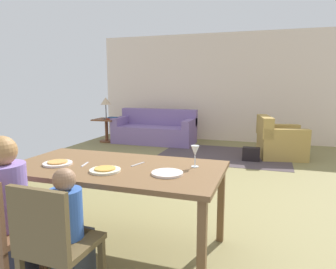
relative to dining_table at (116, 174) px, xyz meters
name	(u,v)px	position (x,y,z in m)	size (l,w,h in m)	color
ground_plane	(192,178)	(0.14, 2.25, -0.70)	(6.64, 6.73, 0.02)	olive
back_wall	(225,88)	(0.14, 5.67, 0.66)	(6.64, 0.10, 2.70)	beige
dining_table	(116,174)	(0.00, 0.00, 0.00)	(1.83, 0.96, 0.76)	brown
plate_near_man	(58,164)	(-0.50, -0.12, 0.08)	(0.25, 0.25, 0.02)	white
pizza_near_man	(58,162)	(-0.50, -0.12, 0.09)	(0.17, 0.17, 0.01)	#D49347
plate_near_child	(105,170)	(0.00, -0.18, 0.08)	(0.25, 0.25, 0.02)	white
pizza_near_child	(105,169)	(0.00, -0.18, 0.09)	(0.17, 0.17, 0.01)	gold
plate_near_woman	(167,173)	(0.50, -0.10, 0.08)	(0.25, 0.25, 0.02)	white
wine_glass	(195,152)	(0.66, 0.18, 0.20)	(0.07, 0.07, 0.19)	silver
fork	(85,164)	(-0.27, -0.05, 0.07)	(0.02, 0.15, 0.01)	silver
knife	(138,164)	(0.16, 0.10, 0.07)	(0.01, 0.17, 0.01)	silver
person_man	(11,216)	(-0.50, -0.67, -0.18)	(0.30, 0.41, 1.11)	#303243
dining_chair_child	(53,241)	(0.00, -0.84, -0.20)	(0.43, 0.43, 0.87)	brown
person_child	(71,237)	(0.00, -0.67, -0.26)	(0.22, 0.29, 0.92)	#3A4046
area_rug	(224,155)	(0.38, 3.95, -0.69)	(2.60, 1.80, 0.01)	#4A3E41
couch	(155,131)	(-1.45, 4.80, -0.39)	(1.98, 0.86, 0.82)	#7F65A0
armchair	(279,141)	(1.44, 4.14, -0.37)	(1.01, 1.00, 0.82)	#B49047
side_table	(107,127)	(-2.66, 4.55, -0.31)	(0.56, 0.56, 0.58)	brown
table_lamp	(106,102)	(-2.66, 4.55, 0.32)	(0.26, 0.26, 0.54)	#464242
book_lower	(111,119)	(-2.48, 4.49, -0.10)	(0.22, 0.16, 0.03)	#A43822
book_upper	(113,118)	(-2.46, 4.53, -0.07)	(0.22, 0.16, 0.03)	#2C4F7F
handbag	(251,154)	(0.94, 3.65, -0.56)	(0.32, 0.16, 0.26)	black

